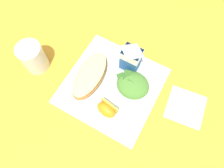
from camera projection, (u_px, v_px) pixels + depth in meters
ground at (112, 87)px, 0.65m from camera, size 3.00×3.00×0.00m
white_plate at (112, 86)px, 0.64m from camera, size 0.28×0.28×0.02m
cheesy_pizza_bread at (90, 76)px, 0.63m from camera, size 0.09×0.17×0.04m
green_salad_pile at (133, 85)px, 0.62m from camera, size 0.11×0.09×0.05m
milk_carton at (131, 57)px, 0.61m from camera, size 0.06×0.04×0.11m
orange_wedge_front at (107, 109)px, 0.59m from camera, size 0.06×0.05×0.04m
paper_napkin at (186, 107)px, 0.62m from camera, size 0.12×0.12×0.00m
drinking_clear_cup at (33, 57)px, 0.64m from camera, size 0.08×0.08×0.10m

